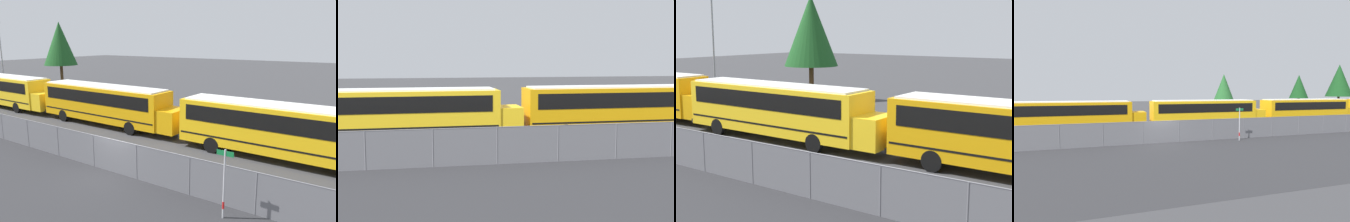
# 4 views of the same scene
# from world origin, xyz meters

# --- Properties ---
(school_bus_2) EXTENTS (13.67, 2.48, 3.29)m
(school_bus_2) POSITION_xyz_m (-21.43, 6.59, 1.96)
(school_bus_2) COLOR yellow
(school_bus_2) RESTS_ON ground_plane
(school_bus_3) EXTENTS (13.67, 2.48, 3.29)m
(school_bus_3) POSITION_xyz_m (-7.41, 6.96, 1.96)
(school_bus_3) COLOR orange
(school_bus_3) RESTS_ON ground_plane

